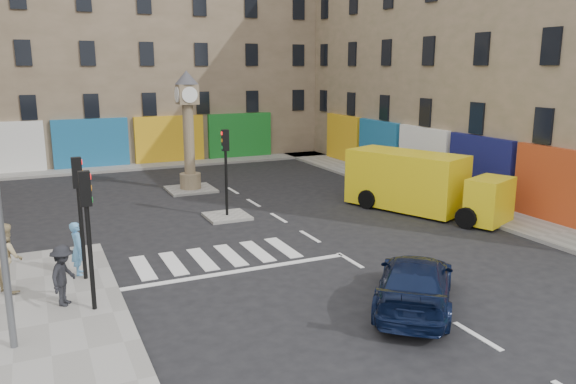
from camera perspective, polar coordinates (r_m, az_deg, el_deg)
ground at (r=18.40m, az=7.92°, el=-7.86°), size 120.00×120.00×0.00m
sidewalk_right at (r=31.08m, az=11.59°, el=0.62°), size 2.60×30.00×0.15m
sidewalk_far at (r=37.59m, az=-16.06°, el=2.44°), size 32.00×2.40×0.15m
island_near at (r=24.48m, az=-6.20°, el=-2.46°), size 1.80×1.80×0.12m
island_far at (r=30.08m, az=-9.85°, el=0.27°), size 2.40×2.40×0.12m
building_right at (r=34.59m, az=20.94°, el=14.47°), size 10.00×30.00×16.00m
building_far at (r=42.85m, az=-18.01°, el=14.84°), size 32.00×10.00×17.00m
traffic_light_left_near at (r=15.18m, az=-19.71°, el=-2.55°), size 0.28×0.22×3.70m
traffic_light_left_far at (r=17.51m, az=-20.44°, el=-0.65°), size 0.28×0.22×3.70m
traffic_light_island at (r=23.95m, az=-6.35°, el=3.40°), size 0.28×0.22×3.70m
clock_pillar at (r=29.54m, az=-10.11°, el=6.89°), size 1.20×1.20×6.10m
navy_sedan at (r=15.74m, az=12.77°, el=-8.96°), size 4.58×4.92×1.39m
yellow_van at (r=25.71m, az=13.26°, el=0.86°), size 4.74×7.50×2.63m
pedestrian_blue at (r=18.39m, az=-20.60°, el=-5.37°), size 0.44×0.63×1.65m
pedestrian_tan at (r=17.81m, az=-26.67°, el=-5.93°), size 1.05×1.17×1.99m
pedestrian_dark at (r=16.20m, az=-21.85°, el=-7.86°), size 1.05×1.24×1.66m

